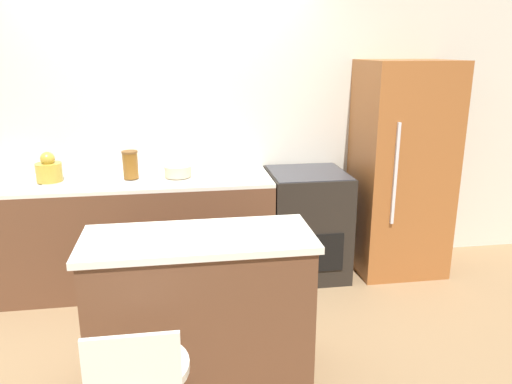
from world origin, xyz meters
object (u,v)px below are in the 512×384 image
object	(u,v)px
mixing_bowl	(178,171)
refrigerator	(401,169)
kettle	(49,170)
oven_range	(306,224)

from	to	relation	value
mixing_bowl	refrigerator	bearing A→B (deg)	-0.63
refrigerator	kettle	world-z (taller)	refrigerator
oven_range	mixing_bowl	xyz separation A→B (m)	(-1.08, 0.02, 0.51)
refrigerator	kettle	distance (m)	2.91
oven_range	kettle	bearing A→B (deg)	179.49
kettle	mixing_bowl	bearing A→B (deg)	0.00
refrigerator	mixing_bowl	distance (m)	1.91
kettle	mixing_bowl	xyz separation A→B (m)	(0.99, 0.00, -0.05)
kettle	refrigerator	bearing A→B (deg)	-0.41
oven_range	kettle	xyz separation A→B (m)	(-2.08, 0.02, 0.56)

